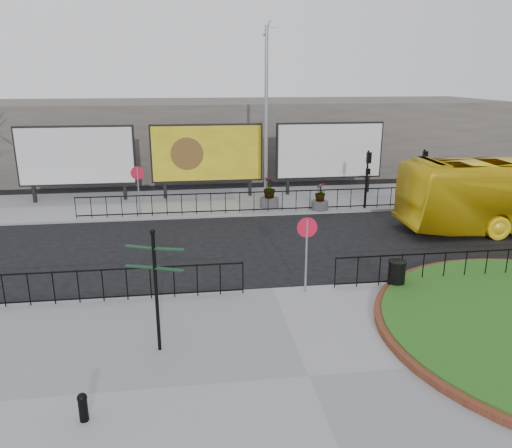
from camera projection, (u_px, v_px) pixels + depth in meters
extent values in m
plane|color=black|center=(272.00, 291.00, 16.30)|extent=(90.00, 90.00, 0.00)
cube|color=gray|center=(309.00, 378.00, 11.54)|extent=(30.00, 10.00, 0.12)
cube|color=gray|center=(236.00, 201.00, 27.67)|extent=(44.00, 6.00, 0.12)
cylinder|color=gray|center=(139.00, 192.00, 24.18)|extent=(0.07, 0.07, 2.40)
cylinder|color=red|center=(137.00, 173.00, 23.91)|extent=(0.64, 0.03, 0.64)
cylinder|color=white|center=(137.00, 173.00, 23.93)|extent=(0.50, 0.03, 0.50)
cylinder|color=gray|center=(306.00, 256.00, 15.67)|extent=(0.07, 0.07, 2.40)
cylinder|color=red|center=(307.00, 227.00, 15.40)|extent=(0.64, 0.03, 0.64)
cylinder|color=white|center=(307.00, 227.00, 15.42)|extent=(0.50, 0.03, 0.50)
cube|color=black|center=(34.00, 193.00, 27.03)|extent=(0.18, 0.18, 1.00)
cube|color=black|center=(125.00, 191.00, 27.66)|extent=(0.18, 0.18, 1.00)
cube|color=black|center=(76.00, 156.00, 26.77)|extent=(6.20, 0.25, 3.20)
cube|color=silver|center=(76.00, 156.00, 26.61)|extent=(6.00, 0.06, 3.00)
cube|color=black|center=(165.00, 189.00, 27.94)|extent=(0.18, 0.18, 1.00)
cube|color=black|center=(250.00, 187.00, 28.57)|extent=(0.18, 0.18, 1.00)
cube|color=black|center=(207.00, 153.00, 27.68)|extent=(6.20, 0.25, 3.20)
cube|color=yellow|center=(207.00, 153.00, 27.53)|extent=(6.00, 0.06, 3.00)
cube|color=black|center=(288.00, 186.00, 28.86)|extent=(0.18, 0.18, 1.00)
cube|color=black|center=(367.00, 183.00, 29.49)|extent=(0.18, 0.18, 1.00)
cube|color=black|center=(329.00, 150.00, 28.60)|extent=(6.20, 0.25, 3.20)
cube|color=silver|center=(330.00, 151.00, 28.45)|extent=(6.00, 0.06, 3.00)
cylinder|color=gray|center=(266.00, 119.00, 25.60)|extent=(0.18, 0.18, 9.00)
cylinder|color=gray|center=(267.00, 28.00, 24.35)|extent=(0.43, 0.10, 0.77)
cube|color=gray|center=(274.00, 26.00, 24.37)|extent=(0.35, 0.15, 0.12)
cylinder|color=black|center=(367.00, 180.00, 25.60)|extent=(0.10, 0.10, 3.00)
cube|color=black|center=(369.00, 158.00, 25.16)|extent=(0.22, 0.18, 0.55)
cube|color=black|center=(368.00, 171.00, 25.36)|extent=(0.20, 0.16, 0.30)
cylinder|color=black|center=(422.00, 178.00, 25.99)|extent=(0.10, 0.10, 3.00)
cube|color=black|center=(425.00, 156.00, 25.55)|extent=(0.22, 0.18, 0.55)
cube|color=black|center=(424.00, 170.00, 25.75)|extent=(0.20, 0.16, 0.30)
cube|color=#67605A|center=(222.00, 136.00, 36.45)|extent=(40.00, 10.00, 5.00)
cylinder|color=black|center=(156.00, 294.00, 12.20)|extent=(0.09, 0.09, 3.08)
sphere|color=black|center=(152.00, 232.00, 11.74)|extent=(0.13, 0.13, 0.13)
cube|color=#0E331A|center=(139.00, 247.00, 11.96)|extent=(0.72, 0.41, 0.03)
cube|color=#0E331A|center=(169.00, 249.00, 11.82)|extent=(0.73, 0.32, 0.03)
cube|color=#0E331A|center=(140.00, 267.00, 12.07)|extent=(0.73, 0.35, 0.03)
cube|color=#0E331A|center=(169.00, 269.00, 11.90)|extent=(0.72, 0.41, 0.03)
cylinder|color=black|center=(83.00, 409.00, 9.98)|extent=(0.18, 0.18, 0.51)
sphere|color=black|center=(82.00, 398.00, 9.90)|extent=(0.20, 0.20, 0.20)
cylinder|color=black|center=(396.00, 276.00, 16.08)|extent=(0.54, 0.54, 0.90)
cylinder|color=black|center=(398.00, 262.00, 15.95)|extent=(0.58, 0.58, 0.06)
cylinder|color=#4C4C4F|center=(269.00, 202.00, 26.11)|extent=(0.97, 0.97, 0.51)
imported|color=#265316|center=(269.00, 187.00, 25.88)|extent=(0.87, 0.87, 1.10)
cylinder|color=#4C4C4F|center=(320.00, 205.00, 25.65)|extent=(0.87, 0.87, 0.45)
imported|color=#265316|center=(320.00, 192.00, 25.45)|extent=(0.55, 0.55, 0.95)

